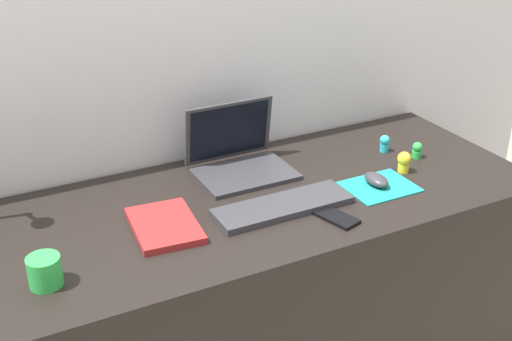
% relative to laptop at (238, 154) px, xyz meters
% --- Properties ---
extents(back_wall, '(2.97, 0.05, 1.41)m').
position_rel_laptop_xyz_m(back_wall, '(-0.06, 0.19, -0.09)').
color(back_wall, silver).
rests_on(back_wall, ground_plane).
extents(desk, '(1.77, 0.69, 0.74)m').
position_rel_laptop_xyz_m(desk, '(-0.06, -0.19, -0.42)').
color(desk, black).
rests_on(desk, ground_plane).
extents(laptop, '(0.30, 0.24, 0.21)m').
position_rel_laptop_xyz_m(laptop, '(0.00, 0.00, 0.00)').
color(laptop, '#333338').
rests_on(laptop, desk).
extents(keyboard, '(0.41, 0.13, 0.02)m').
position_rel_laptop_xyz_m(keyboard, '(0.00, -0.29, -0.04)').
color(keyboard, '#333338').
rests_on(keyboard, desk).
extents(mousepad, '(0.21, 0.17, 0.00)m').
position_rel_laptop_xyz_m(mousepad, '(0.33, -0.31, -0.05)').
color(mousepad, teal).
rests_on(mousepad, desk).
extents(mouse, '(0.06, 0.10, 0.03)m').
position_rel_laptop_xyz_m(mouse, '(0.33, -0.30, -0.03)').
color(mouse, '#333338').
rests_on(mouse, mousepad).
extents(cell_phone, '(0.10, 0.14, 0.01)m').
position_rel_laptop_xyz_m(cell_phone, '(0.11, -0.41, -0.05)').
color(cell_phone, black).
rests_on(cell_phone, desk).
extents(notebook_pad, '(0.19, 0.25, 0.02)m').
position_rel_laptop_xyz_m(notebook_pad, '(-0.34, -0.24, -0.04)').
color(notebook_pad, maroon).
rests_on(notebook_pad, desk).
extents(coffee_mug, '(0.08, 0.08, 0.08)m').
position_rel_laptop_xyz_m(coffee_mug, '(-0.68, -0.35, -0.02)').
color(coffee_mug, green).
rests_on(coffee_mug, desk).
extents(toy_figurine_green, '(0.03, 0.03, 0.05)m').
position_rel_laptop_xyz_m(toy_figurine_green, '(0.57, -0.19, -0.03)').
color(toy_figurine_green, green).
rests_on(toy_figurine_green, desk).
extents(toy_figurine_yellow, '(0.04, 0.04, 0.07)m').
position_rel_laptop_xyz_m(toy_figurine_yellow, '(0.46, -0.26, -0.02)').
color(toy_figurine_yellow, yellow).
rests_on(toy_figurine_yellow, desk).
extents(toy_figurine_cyan, '(0.03, 0.03, 0.06)m').
position_rel_laptop_xyz_m(toy_figurine_cyan, '(0.51, -0.10, -0.02)').
color(toy_figurine_cyan, '#28B7CC').
rests_on(toy_figurine_cyan, desk).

